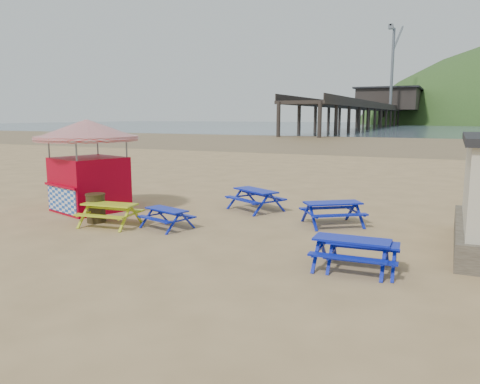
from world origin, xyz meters
The scene contains 12 objects.
ground centered at (0.00, 0.00, 0.00)m, with size 400.00×400.00×0.00m, color tan.
wet_sand centered at (0.00, 55.00, 0.00)m, with size 400.00×400.00×0.00m, color olive.
sea centered at (0.00, 170.00, 0.01)m, with size 400.00×400.00×0.00m, color #41525D.
picnic_table_blue_b centered at (-0.30, 3.28, 0.41)m, with size 2.48×2.34×0.82m.
picnic_table_blue_c centered at (3.04, 2.03, 0.40)m, with size 2.42×2.34×0.79m.
picnic_table_blue_d centered at (-1.82, -0.65, 0.32)m, with size 1.84×1.64×0.65m.
picnic_table_blue_e centered at (4.81, -2.34, 0.35)m, with size 1.74×1.44×0.70m.
picnic_table_blue_f centered at (4.54, -2.34, 0.38)m, with size 1.84×1.49×0.75m.
picnic_table_yellow centered at (-3.75, -1.17, 0.38)m, with size 1.97×1.66×0.76m.
ice_cream_kiosk centered at (-6.17, 0.58, 2.23)m, with size 4.98×4.98×3.54m.
litter_bin centered at (-4.55, -0.94, 0.51)m, with size 0.69×0.69×1.01m.
pier centered at (-17.99, 178.23, 5.46)m, with size 24.00×220.00×39.29m.
Camera 1 is at (6.61, -13.33, 3.66)m, focal length 35.00 mm.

